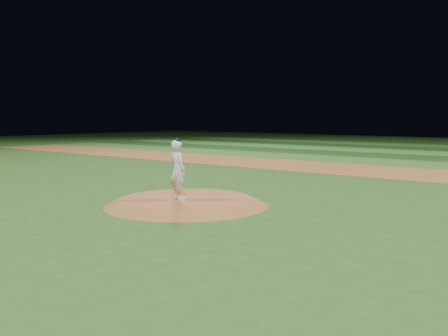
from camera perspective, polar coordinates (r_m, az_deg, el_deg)
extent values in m
plane|color=#245019|center=(16.90, -4.29, -4.26)|extent=(120.00, 120.00, 0.00)
cube|color=brown|center=(28.64, 15.31, -0.22)|extent=(70.00, 6.00, 0.02)
cube|color=#356725|center=(33.72, 19.09, 0.57)|extent=(70.00, 5.00, 0.02)
cube|color=#174215|center=(38.45, 21.65, 1.10)|extent=(70.00, 5.00, 0.02)
cube|color=#3B7B2C|center=(43.23, 23.64, 1.52)|extent=(70.00, 5.00, 0.02)
cone|color=brown|center=(16.88, -4.29, -3.84)|extent=(5.50, 5.50, 0.25)
cube|color=silver|center=(16.97, -4.88, -3.32)|extent=(0.58, 0.36, 0.03)
ellipsoid|color=white|center=(18.17, -5.52, -2.66)|extent=(0.11, 0.11, 0.06)
imported|color=white|center=(16.32, -5.32, -0.26)|extent=(0.83, 0.67, 1.97)
ellipsoid|color=black|center=(16.24, -5.35, 3.12)|extent=(0.22, 0.22, 0.15)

